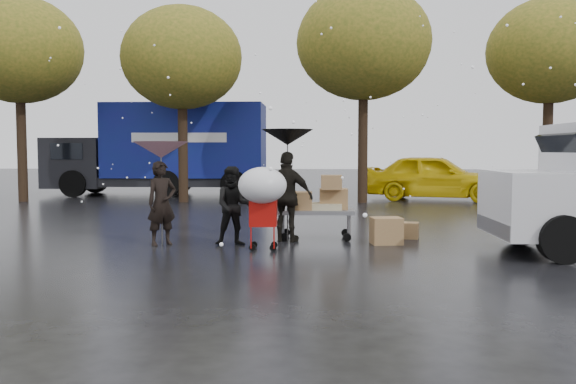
{
  "coord_description": "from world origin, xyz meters",
  "views": [
    {
      "loc": [
        0.86,
        -10.26,
        1.76
      ],
      "look_at": [
        0.4,
        1.0,
        0.98
      ],
      "focal_mm": 38.0,
      "sensor_mm": 36.0,
      "label": 1
    }
  ],
  "objects_px": {
    "person_pink": "(162,203)",
    "person_black": "(288,197)",
    "shopping_cart": "(263,190)",
    "vendor_cart": "(320,202)",
    "blue_truck": "(165,150)",
    "yellow_taxi": "(435,177)"
  },
  "relations": [
    {
      "from": "person_pink",
      "to": "person_black",
      "type": "xyz_separation_m",
      "value": [
        2.3,
        0.51,
        0.09
      ]
    },
    {
      "from": "person_pink",
      "to": "shopping_cart",
      "type": "bearing_deg",
      "value": -56.07
    },
    {
      "from": "vendor_cart",
      "to": "person_black",
      "type": "bearing_deg",
      "value": -149.51
    },
    {
      "from": "shopping_cart",
      "to": "blue_truck",
      "type": "height_order",
      "value": "blue_truck"
    },
    {
      "from": "vendor_cart",
      "to": "blue_truck",
      "type": "relative_size",
      "value": 0.18
    },
    {
      "from": "person_black",
      "to": "vendor_cart",
      "type": "bearing_deg",
      "value": -130.01
    },
    {
      "from": "person_black",
      "to": "blue_truck",
      "type": "relative_size",
      "value": 0.21
    },
    {
      "from": "yellow_taxi",
      "to": "person_black",
      "type": "bearing_deg",
      "value": 170.49
    },
    {
      "from": "blue_truck",
      "to": "person_black",
      "type": "bearing_deg",
      "value": -65.99
    },
    {
      "from": "person_black",
      "to": "blue_truck",
      "type": "xyz_separation_m",
      "value": [
        -5.25,
        11.78,
        0.89
      ]
    },
    {
      "from": "person_black",
      "to": "yellow_taxi",
      "type": "height_order",
      "value": "person_black"
    },
    {
      "from": "person_pink",
      "to": "blue_truck",
      "type": "distance_m",
      "value": 12.68
    },
    {
      "from": "person_black",
      "to": "yellow_taxi",
      "type": "bearing_deg",
      "value": -96.34
    },
    {
      "from": "person_pink",
      "to": "person_black",
      "type": "bearing_deg",
      "value": -26.04
    },
    {
      "from": "shopping_cart",
      "to": "blue_truck",
      "type": "relative_size",
      "value": 0.18
    },
    {
      "from": "person_pink",
      "to": "shopping_cart",
      "type": "height_order",
      "value": "person_pink"
    },
    {
      "from": "shopping_cart",
      "to": "blue_truck",
      "type": "xyz_separation_m",
      "value": [
        -4.86,
        12.9,
        0.69
      ]
    },
    {
      "from": "blue_truck",
      "to": "yellow_taxi",
      "type": "distance_m",
      "value": 10.21
    },
    {
      "from": "blue_truck",
      "to": "yellow_taxi",
      "type": "height_order",
      "value": "blue_truck"
    },
    {
      "from": "shopping_cart",
      "to": "blue_truck",
      "type": "distance_m",
      "value": 13.8
    },
    {
      "from": "person_pink",
      "to": "shopping_cart",
      "type": "relative_size",
      "value": 1.06
    },
    {
      "from": "shopping_cart",
      "to": "yellow_taxi",
      "type": "xyz_separation_m",
      "value": [
        5.1,
        10.84,
        -0.26
      ]
    }
  ]
}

